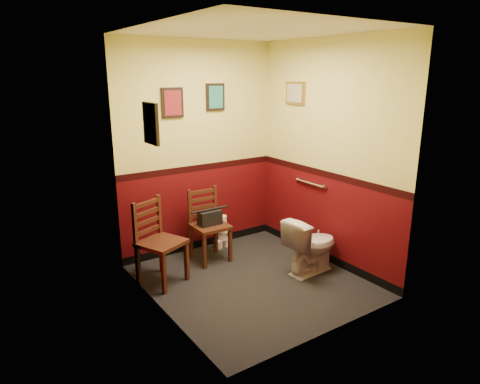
# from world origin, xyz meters

# --- Properties ---
(floor) EXTENTS (2.20, 2.40, 0.00)m
(floor) POSITION_xyz_m (0.00, 0.00, 0.00)
(floor) COLOR black
(floor) RESTS_ON ground
(ceiling) EXTENTS (2.20, 2.40, 0.00)m
(ceiling) POSITION_xyz_m (0.00, 0.00, 2.70)
(ceiling) COLOR silver
(ceiling) RESTS_ON ground
(wall_back) EXTENTS (2.20, 0.00, 2.70)m
(wall_back) POSITION_xyz_m (0.00, 1.20, 1.35)
(wall_back) COLOR #4F080D
(wall_back) RESTS_ON ground
(wall_front) EXTENTS (2.20, 0.00, 2.70)m
(wall_front) POSITION_xyz_m (0.00, -1.20, 1.35)
(wall_front) COLOR #4F080D
(wall_front) RESTS_ON ground
(wall_left) EXTENTS (0.00, 2.40, 2.70)m
(wall_left) POSITION_xyz_m (-1.10, 0.00, 1.35)
(wall_left) COLOR #4F080D
(wall_left) RESTS_ON ground
(wall_right) EXTENTS (0.00, 2.40, 2.70)m
(wall_right) POSITION_xyz_m (1.10, 0.00, 1.35)
(wall_right) COLOR #4F080D
(wall_right) RESTS_ON ground
(grab_bar) EXTENTS (0.05, 0.56, 0.06)m
(grab_bar) POSITION_xyz_m (1.07, 0.25, 0.95)
(grab_bar) COLOR silver
(grab_bar) RESTS_ON wall_right
(framed_print_back_a) EXTENTS (0.28, 0.04, 0.36)m
(framed_print_back_a) POSITION_xyz_m (-0.35, 1.18, 1.95)
(framed_print_back_a) COLOR black
(framed_print_back_a) RESTS_ON wall_back
(framed_print_back_b) EXTENTS (0.26, 0.04, 0.34)m
(framed_print_back_b) POSITION_xyz_m (0.25, 1.18, 2.00)
(framed_print_back_b) COLOR black
(framed_print_back_b) RESTS_ON wall_back
(framed_print_left) EXTENTS (0.04, 0.30, 0.38)m
(framed_print_left) POSITION_xyz_m (-1.08, 0.10, 1.85)
(framed_print_left) COLOR black
(framed_print_left) RESTS_ON wall_left
(framed_print_right) EXTENTS (0.04, 0.34, 0.28)m
(framed_print_right) POSITION_xyz_m (1.08, 0.60, 2.05)
(framed_print_right) COLOR olive
(framed_print_right) RESTS_ON wall_right
(toilet) EXTENTS (0.71, 0.42, 0.67)m
(toilet) POSITION_xyz_m (0.72, -0.19, 0.33)
(toilet) COLOR white
(toilet) RESTS_ON floor
(toilet_brush) EXTENTS (0.12, 0.12, 0.42)m
(toilet_brush) POSITION_xyz_m (1.00, -0.01, 0.07)
(toilet_brush) COLOR silver
(toilet_brush) RESTS_ON floor
(chair_left) EXTENTS (0.59, 0.59, 0.95)m
(chair_left) POSITION_xyz_m (-0.87, 0.59, 0.48)
(chair_left) COLOR #401F13
(chair_left) RESTS_ON floor
(chair_right) EXTENTS (0.43, 0.43, 0.91)m
(chair_right) POSITION_xyz_m (-0.10, 0.81, 0.46)
(chair_right) COLOR #401F13
(chair_right) RESTS_ON floor
(handbag) EXTENTS (0.29, 0.15, 0.21)m
(handbag) POSITION_xyz_m (-0.10, 0.77, 0.57)
(handbag) COLOR black
(handbag) RESTS_ON chair_right
(tp_stack) EXTENTS (0.26, 0.16, 0.45)m
(tp_stack) POSITION_xyz_m (0.25, 1.03, 0.19)
(tp_stack) COLOR silver
(tp_stack) RESTS_ON floor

